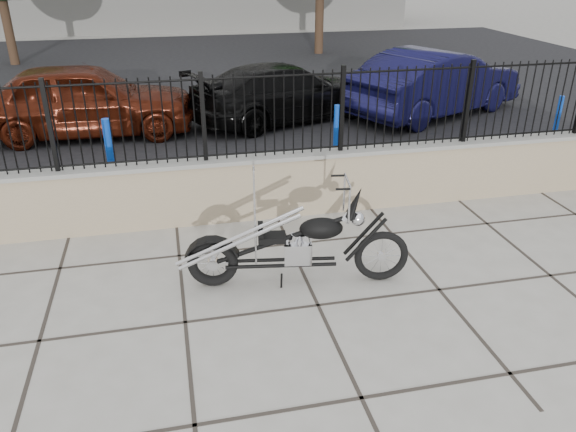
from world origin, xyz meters
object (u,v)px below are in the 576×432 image
(chopper_motorcycle, at_px, (294,227))
(car_red, at_px, (85,99))
(car_black, at_px, (284,92))
(car_blue, at_px, (436,82))

(chopper_motorcycle, xyz_separation_m, car_red, (-3.00, 6.82, 0.02))
(car_black, distance_m, car_blue, 3.69)
(chopper_motorcycle, height_order, car_black, chopper_motorcycle)
(chopper_motorcycle, relative_size, car_red, 0.55)
(car_black, bearing_deg, chopper_motorcycle, 148.36)
(chopper_motorcycle, height_order, car_blue, car_blue)
(chopper_motorcycle, relative_size, car_blue, 0.53)
(car_blue, bearing_deg, car_black, 59.87)
(car_black, bearing_deg, car_blue, -114.89)
(car_black, relative_size, car_blue, 0.96)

